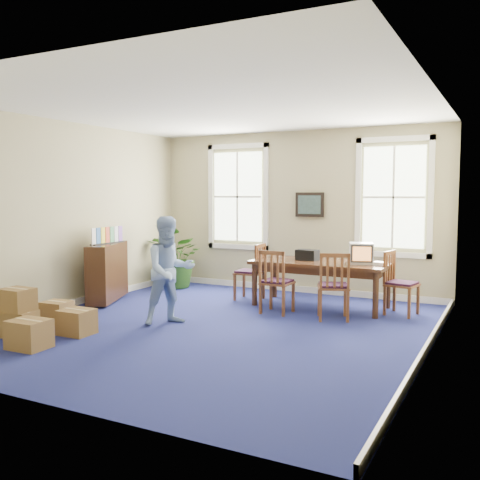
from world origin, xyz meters
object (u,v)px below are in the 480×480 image
at_px(crt_tv, 361,253).
at_px(credenza, 107,274).
at_px(conference_table, 320,284).
at_px(chair_near_left, 277,281).
at_px(potted_plant, 178,256).
at_px(man, 170,270).
at_px(cardboard_boxes, 32,311).

distance_m(crt_tv, credenza, 4.54).
xyz_separation_m(conference_table, chair_near_left, (-0.48, -0.80, 0.13)).
relative_size(crt_tv, potted_plant, 0.32).
bearing_deg(potted_plant, conference_table, -7.65).
relative_size(crt_tv, man, 0.26).
bearing_deg(potted_plant, chair_near_left, -23.98).
height_order(chair_near_left, potted_plant, potted_plant).
bearing_deg(crt_tv, credenza, 179.74).
height_order(credenza, potted_plant, potted_plant).
bearing_deg(credenza, cardboard_boxes, -96.21).
xyz_separation_m(conference_table, credenza, (-3.61, -1.33, 0.11)).
height_order(crt_tv, potted_plant, potted_plant).
relative_size(crt_tv, credenza, 0.32).
bearing_deg(conference_table, credenza, -158.92).
relative_size(chair_near_left, man, 0.65).
relative_size(conference_table, crt_tv, 5.58).
bearing_deg(chair_near_left, crt_tv, -143.15).
bearing_deg(credenza, man, -46.45).
bearing_deg(man, credenza, 101.13).
bearing_deg(man, cardboard_boxes, 173.47).
distance_m(crt_tv, man, 3.24).
bearing_deg(cardboard_boxes, crt_tv, 45.82).
xyz_separation_m(chair_near_left, man, (-1.15, -1.41, 0.29)).
distance_m(crt_tv, chair_near_left, 1.51).
height_order(conference_table, potted_plant, potted_plant).
xyz_separation_m(potted_plant, cardboard_boxes, (0.32, -4.10, -0.31)).
distance_m(crt_tv, cardboard_boxes, 5.23).
bearing_deg(crt_tv, conference_table, 166.29).
bearing_deg(conference_table, cardboard_boxes, -127.76).
height_order(chair_near_left, man, man).
bearing_deg(conference_table, chair_near_left, -120.13).
distance_m(man, credenza, 2.19).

